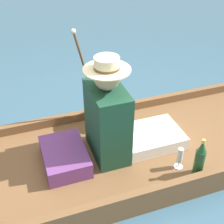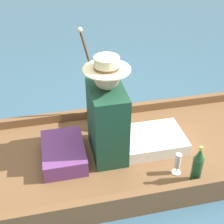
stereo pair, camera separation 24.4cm
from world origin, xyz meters
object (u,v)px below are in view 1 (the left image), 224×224
at_px(wine_glass, 180,157).
at_px(champagne_bottle, 200,158).
at_px(walking_cane, 86,72).
at_px(teddy_bear, 100,108).
at_px(seated_person, 118,121).

height_order(wine_glass, champagne_bottle, champagne_bottle).
bearing_deg(champagne_bottle, walking_cane, -146.48).
xyz_separation_m(teddy_bear, champagne_bottle, (0.87, 0.52, -0.03)).
bearing_deg(walking_cane, champagne_bottle, 33.52).
relative_size(seated_person, champagne_bottle, 2.59).
bearing_deg(teddy_bear, walking_cane, -123.21).
bearing_deg(champagne_bottle, seated_person, -133.50).
bearing_deg(walking_cane, seated_person, 15.04).
xyz_separation_m(seated_person, wine_glass, (0.36, 0.39, -0.19)).
relative_size(seated_person, wine_glass, 4.59).
relative_size(teddy_bear, walking_cane, 0.42).
bearing_deg(wine_glass, seated_person, -132.69).
height_order(teddy_bear, walking_cane, walking_cane).
height_order(walking_cane, champagne_bottle, walking_cane).
xyz_separation_m(walking_cane, champagne_bottle, (0.94, 0.62, -0.38)).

